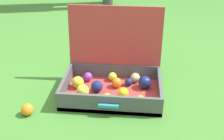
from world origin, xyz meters
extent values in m
plane|color=#3D7A2D|center=(0.00, 0.00, 0.00)|extent=(16.00, 16.00, 0.00)
cube|color=#B23838|center=(0.05, -0.01, 0.01)|extent=(0.58, 0.37, 0.03)
cube|color=#4C5156|center=(-0.23, -0.01, 0.06)|extent=(0.02, 0.37, 0.12)
cube|color=#4C5156|center=(0.33, -0.01, 0.06)|extent=(0.02, 0.37, 0.12)
cube|color=#4C5156|center=(0.05, -0.19, 0.06)|extent=(0.54, 0.02, 0.12)
cube|color=#4C5156|center=(0.05, 0.16, 0.06)|extent=(0.54, 0.02, 0.12)
cube|color=#B23838|center=(0.05, 0.19, 0.30)|extent=(0.58, 0.07, 0.37)
cube|color=teal|center=(0.05, -0.21, 0.07)|extent=(0.11, 0.02, 0.02)
sphere|color=yellow|center=(0.03, -0.10, 0.05)|extent=(0.05, 0.05, 0.05)
sphere|color=navy|center=(-0.04, -0.02, 0.06)|extent=(0.07, 0.07, 0.07)
sphere|color=orange|center=(0.07, 0.04, 0.06)|extent=(0.06, 0.06, 0.06)
sphere|color=yellow|center=(0.12, -0.07, 0.06)|extent=(0.06, 0.06, 0.06)
sphere|color=purple|center=(-0.12, 0.10, 0.05)|extent=(0.06, 0.06, 0.06)
sphere|color=navy|center=(0.24, 0.05, 0.06)|extent=(0.08, 0.08, 0.08)
sphere|color=#D1B784|center=(0.18, 0.11, 0.06)|extent=(0.06, 0.06, 0.06)
sphere|color=navy|center=(0.14, 0.07, 0.05)|extent=(0.05, 0.05, 0.05)
sphere|color=#CCDB38|center=(0.04, 0.12, 0.05)|extent=(0.06, 0.06, 0.06)
sphere|color=#CCDB38|center=(-0.16, 0.02, 0.06)|extent=(0.07, 0.07, 0.07)
sphere|color=#CCDB38|center=(-0.12, -0.08, 0.06)|extent=(0.08, 0.08, 0.08)
sphere|color=yellow|center=(0.22, -0.11, 0.05)|extent=(0.05, 0.05, 0.05)
sphere|color=orange|center=(-0.39, -0.24, 0.03)|extent=(0.07, 0.07, 0.07)
camera|label=1|loc=(0.18, -1.38, 0.95)|focal=44.27mm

